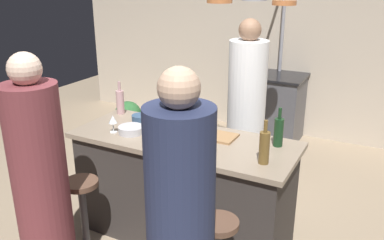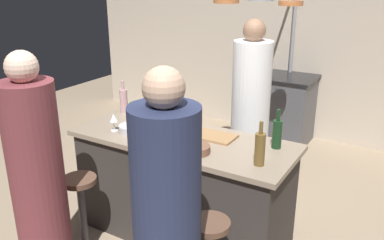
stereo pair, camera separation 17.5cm
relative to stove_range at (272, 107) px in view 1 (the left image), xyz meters
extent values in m
plane|color=gray|center=(0.00, -2.45, -0.45)|extent=(9.00, 9.00, 0.00)
cube|color=#BCAD99|center=(0.00, 0.40, 0.85)|extent=(6.40, 0.16, 2.60)
cube|color=#332D2B|center=(0.00, -2.45, -0.02)|extent=(1.72, 0.66, 0.86)
cube|color=gray|center=(0.00, -2.45, 0.43)|extent=(1.80, 0.72, 0.04)
cube|color=#47474C|center=(0.00, 0.00, -0.02)|extent=(0.76, 0.60, 0.86)
cube|color=black|center=(0.00, 0.00, 0.43)|extent=(0.80, 0.64, 0.03)
cylinder|color=white|center=(0.17, -1.48, 0.32)|extent=(0.37, 0.37, 1.54)
sphere|color=#8C664C|center=(0.17, -1.48, 1.19)|extent=(0.21, 0.21, 0.21)
cylinder|color=#4C4C51|center=(-0.53, -3.07, -0.11)|extent=(0.06, 0.06, 0.62)
cylinder|color=brown|center=(-0.53, -3.07, 0.21)|extent=(0.26, 0.26, 0.04)
cylinder|color=brown|center=(-0.54, -3.42, 0.30)|extent=(0.36, 0.36, 1.50)
sphere|color=beige|center=(-0.54, -3.42, 1.14)|extent=(0.20, 0.20, 0.20)
cylinder|color=brown|center=(0.58, -3.07, 0.21)|extent=(0.26, 0.26, 0.04)
sphere|color=#D8AD8C|center=(0.53, -3.46, 1.17)|extent=(0.21, 0.21, 0.21)
cylinder|color=gray|center=(0.00, 0.25, 0.63)|extent=(0.04, 0.04, 2.15)
cylinder|color=#B26638|center=(-0.30, -1.12, 1.42)|extent=(0.26, 0.26, 0.04)
cylinder|color=#B26638|center=(0.35, -1.06, 1.41)|extent=(0.23, 0.23, 0.04)
cylinder|color=brown|center=(-1.71, -0.88, -0.37)|extent=(0.24, 0.24, 0.16)
sphere|color=#2D6633|center=(-1.71, -0.88, -0.11)|extent=(0.36, 0.36, 0.36)
cube|color=#997047|center=(0.22, -2.32, 0.46)|extent=(0.32, 0.22, 0.02)
cylinder|color=#382319|center=(-0.08, -2.25, 0.56)|extent=(0.05, 0.05, 0.21)
cylinder|color=#143319|center=(0.71, -2.26, 0.56)|extent=(0.07, 0.07, 0.21)
cylinder|color=#143319|center=(0.71, -2.26, 0.71)|extent=(0.03, 0.03, 0.08)
cylinder|color=#B78C8E|center=(-0.80, -2.19, 0.56)|extent=(0.07, 0.07, 0.22)
cylinder|color=#B78C8E|center=(-0.80, -2.19, 0.71)|extent=(0.03, 0.03, 0.08)
cylinder|color=brown|center=(0.71, -2.60, 0.57)|extent=(0.07, 0.07, 0.23)
cylinder|color=brown|center=(0.71, -2.60, 0.72)|extent=(0.03, 0.03, 0.08)
cylinder|color=silver|center=(-0.56, -2.61, 0.46)|extent=(0.06, 0.06, 0.01)
cylinder|color=silver|center=(-0.56, -2.61, 0.50)|extent=(0.01, 0.01, 0.07)
cone|color=silver|center=(-0.56, -2.61, 0.57)|extent=(0.07, 0.07, 0.06)
cylinder|color=silver|center=(-0.31, -2.42, 0.46)|extent=(0.06, 0.06, 0.01)
cylinder|color=silver|center=(-0.31, -2.42, 0.50)|extent=(0.01, 0.01, 0.07)
cone|color=silver|center=(-0.31, -2.42, 0.57)|extent=(0.07, 0.07, 0.06)
cylinder|color=silver|center=(-0.01, -2.22, 0.46)|extent=(0.06, 0.06, 0.01)
cylinder|color=silver|center=(-0.01, -2.22, 0.50)|extent=(0.01, 0.01, 0.07)
cone|color=silver|center=(-0.01, -2.22, 0.57)|extent=(0.07, 0.07, 0.06)
cylinder|color=brown|center=(0.24, -2.65, 0.48)|extent=(0.20, 0.20, 0.06)
cylinder|color=#334C6B|center=(-0.49, -2.33, 0.49)|extent=(0.15, 0.15, 0.07)
cylinder|color=#B7B7BC|center=(-0.42, -2.56, 0.48)|extent=(0.21, 0.21, 0.06)
camera|label=1|loc=(1.44, -5.06, 1.67)|focal=38.10mm
camera|label=2|loc=(1.59, -4.97, 1.67)|focal=38.10mm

